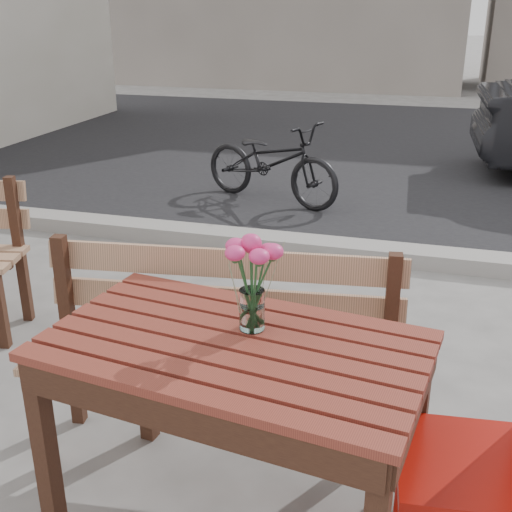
% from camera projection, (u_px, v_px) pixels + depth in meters
% --- Properties ---
extents(street, '(30.00, 8.12, 0.12)m').
position_uv_depth(street, '(371.00, 185.00, 6.78)').
color(street, black).
rests_on(street, ground).
extents(main_table, '(1.35, 0.90, 0.78)m').
position_uv_depth(main_table, '(234.00, 375.00, 2.18)').
color(main_table, maroon).
rests_on(main_table, ground).
extents(main_bench, '(1.56, 0.64, 0.94)m').
position_uv_depth(main_bench, '(219.00, 331.00, 2.63)').
color(main_bench, '#8F654A').
rests_on(main_bench, ground).
extents(red_chair, '(0.50, 0.50, 0.92)m').
position_uv_depth(red_chair, '(502.00, 451.00, 1.98)').
color(red_chair, '#A30E06').
rests_on(red_chair, ground).
extents(main_vase, '(0.19, 0.19, 0.34)m').
position_uv_depth(main_vase, '(252.00, 271.00, 2.13)').
color(main_vase, white).
rests_on(main_vase, main_table).
extents(bicycle, '(1.60, 1.03, 0.79)m').
position_uv_depth(bicycle, '(271.00, 162.00, 6.17)').
color(bicycle, black).
rests_on(bicycle, ground).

